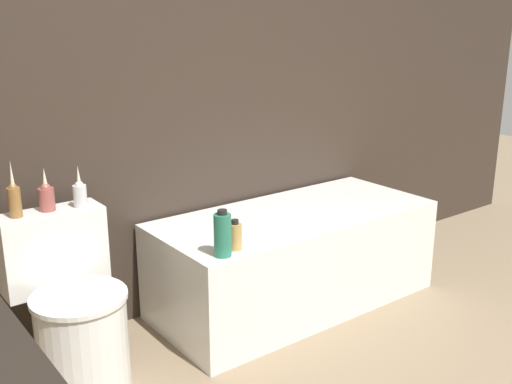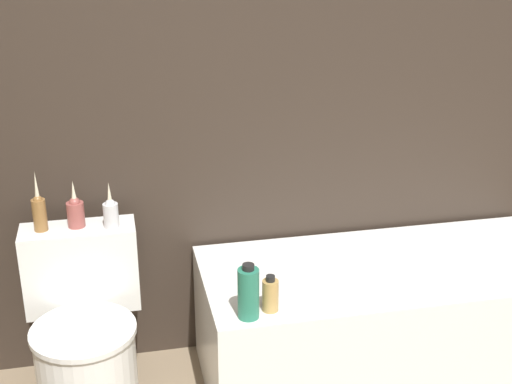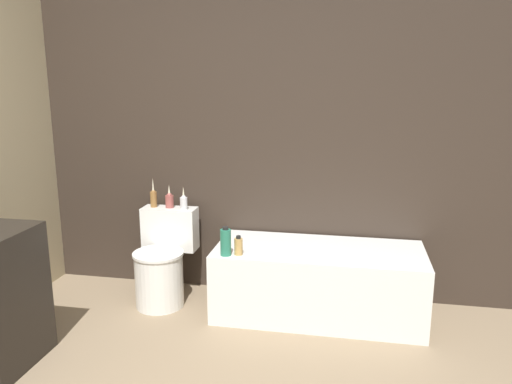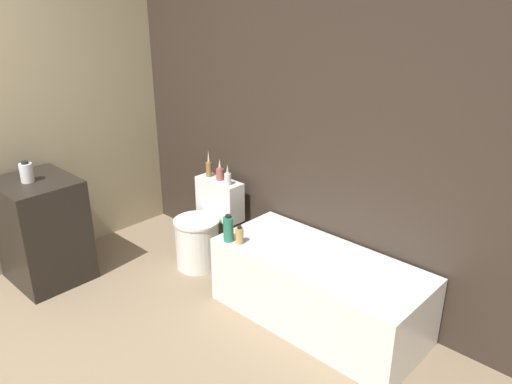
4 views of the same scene
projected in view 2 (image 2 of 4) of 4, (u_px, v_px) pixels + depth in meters
The scene contains 8 objects.
wall_back_tiled at pixel (180, 55), 2.72m from camera, with size 6.40×0.06×2.60m.
bathtub at pixel (386, 319), 2.92m from camera, with size 1.49×0.66×0.51m.
toilet at pixel (86, 343), 2.66m from camera, with size 0.43×0.54×0.70m.
vase_gold at pixel (39, 211), 2.63m from camera, with size 0.05×0.05×0.23m.
vase_silver at pixel (75, 211), 2.67m from camera, with size 0.06×0.06×0.18m.
vase_bronze at pixel (111, 212), 2.66m from camera, with size 0.06×0.06×0.18m.
shampoo_bottle_tall at pixel (248, 293), 2.43m from camera, with size 0.07×0.07×0.20m.
shampoo_bottle_short at pixel (270, 295), 2.49m from camera, with size 0.06×0.06×0.14m.
Camera 2 is at (-0.29, -0.36, 1.83)m, focal length 50.00 mm.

